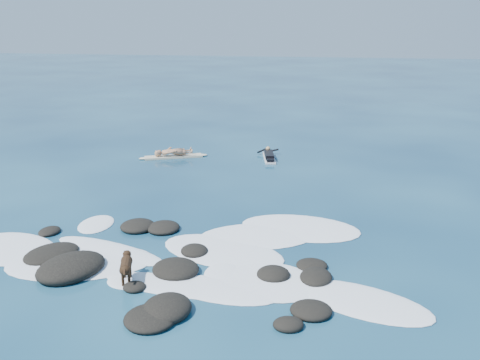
# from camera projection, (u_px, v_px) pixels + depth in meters

# --- Properties ---
(ground) EXTENTS (160.00, 160.00, 0.00)m
(ground) POSITION_uv_depth(u_px,v_px,m) (150.00, 245.00, 15.62)
(ground) COLOR #0A2642
(ground) RESTS_ON ground
(reef_rocks) EXTENTS (12.12, 6.34, 0.56)m
(reef_rocks) POSITION_uv_depth(u_px,v_px,m) (134.00, 267.00, 14.03)
(reef_rocks) COLOR black
(reef_rocks) RESTS_ON ground
(breaking_foam) EXTENTS (15.45, 6.98, 0.12)m
(breaking_foam) POSITION_uv_depth(u_px,v_px,m) (186.00, 258.00, 14.77)
(breaking_foam) COLOR white
(breaking_foam) RESTS_ON ground
(standing_surfer_rig) EXTENTS (3.11, 1.61, 1.86)m
(standing_surfer_rig) POSITION_uv_depth(u_px,v_px,m) (173.00, 143.00, 25.18)
(standing_surfer_rig) COLOR beige
(standing_surfer_rig) RESTS_ON ground
(paddling_surfer_rig) EXTENTS (1.15, 2.39, 0.41)m
(paddling_surfer_rig) POSITION_uv_depth(u_px,v_px,m) (269.00, 156.00, 25.17)
(paddling_surfer_rig) COLOR silver
(paddling_surfer_rig) RESTS_ON ground
(dog) EXTENTS (0.52, 1.13, 0.73)m
(dog) POSITION_uv_depth(u_px,v_px,m) (126.00, 265.00, 13.27)
(dog) COLOR black
(dog) RESTS_ON ground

